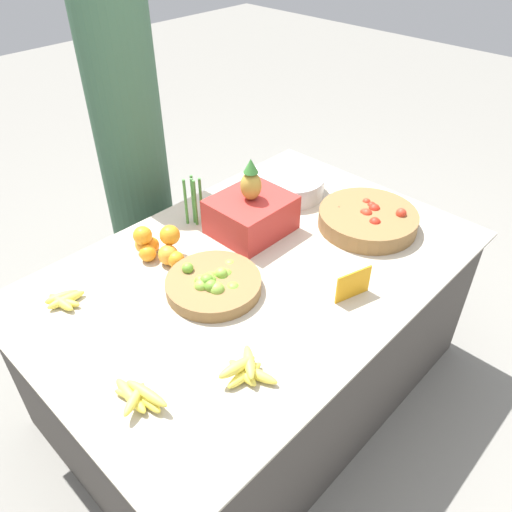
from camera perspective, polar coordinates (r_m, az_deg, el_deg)
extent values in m
plane|color=gray|center=(2.40, 0.00, -14.20)|extent=(12.00, 12.00, 0.00)
cube|color=#4C4742|center=(2.14, 0.00, -8.56)|extent=(1.65, 1.10, 0.68)
cube|color=#BCB29E|center=(1.91, 0.00, -1.33)|extent=(1.72, 1.15, 0.01)
cylinder|color=olive|center=(1.79, -4.87, -3.27)|extent=(0.34, 0.34, 0.05)
sphere|color=#6BA333|center=(1.74, -5.15, -3.48)|extent=(0.05, 0.05, 0.05)
sphere|color=#7AB238|center=(1.76, -2.64, -3.82)|extent=(0.05, 0.05, 0.05)
sphere|color=#7AB238|center=(1.77, -6.30, -2.90)|extent=(0.05, 0.05, 0.05)
sphere|color=#6BA333|center=(1.82, -7.82, -1.39)|extent=(0.04, 0.04, 0.04)
sphere|color=#89BC42|center=(1.86, -3.01, -1.07)|extent=(0.05, 0.05, 0.05)
sphere|color=#7AB238|center=(1.81, -3.43, -2.28)|extent=(0.05, 0.05, 0.05)
sphere|color=#89BC42|center=(1.74, -4.49, -3.88)|extent=(0.06, 0.06, 0.06)
sphere|color=#6BA333|center=(1.75, -5.64, -2.77)|extent=(0.05, 0.05, 0.05)
sphere|color=#89BC42|center=(1.79, -3.99, -2.01)|extent=(0.04, 0.04, 0.04)
sphere|color=#7AB238|center=(1.81, -5.20, -2.53)|extent=(0.05, 0.05, 0.05)
sphere|color=#7AB238|center=(1.78, -5.17, -2.86)|extent=(0.04, 0.04, 0.04)
sphere|color=#6BA333|center=(1.80, -3.84, -2.66)|extent=(0.05, 0.05, 0.05)
sphere|color=#89BC42|center=(1.75, -6.27, -3.45)|extent=(0.05, 0.05, 0.05)
cylinder|color=olive|center=(2.15, 12.64, 4.11)|extent=(0.41, 0.41, 0.07)
sphere|color=red|center=(2.14, 16.25, 4.72)|extent=(0.04, 0.04, 0.04)
sphere|color=red|center=(2.14, 12.34, 3.41)|extent=(0.04, 0.04, 0.04)
sphere|color=red|center=(2.16, 9.40, 5.07)|extent=(0.05, 0.05, 0.05)
sphere|color=red|center=(2.11, 13.15, 3.73)|extent=(0.04, 0.04, 0.04)
sphere|color=red|center=(2.19, 10.45, 4.86)|extent=(0.05, 0.05, 0.05)
sphere|color=red|center=(2.13, 12.52, 4.69)|extent=(0.05, 0.05, 0.05)
sphere|color=red|center=(2.09, 15.90, 2.97)|extent=(0.04, 0.04, 0.04)
sphere|color=red|center=(2.10, 13.41, 3.76)|extent=(0.04, 0.04, 0.04)
sphere|color=red|center=(2.23, 13.01, 5.28)|extent=(0.05, 0.05, 0.05)
sphere|color=red|center=(2.08, 13.41, 3.69)|extent=(0.05, 0.05, 0.05)
sphere|color=red|center=(2.13, 12.25, 4.84)|extent=(0.04, 0.04, 0.04)
sphere|color=red|center=(2.21, 12.50, 6.00)|extent=(0.04, 0.04, 0.04)
sphere|color=red|center=(2.19, 13.05, 5.54)|extent=(0.04, 0.04, 0.04)
sphere|color=red|center=(2.09, 13.62, 3.49)|extent=(0.05, 0.05, 0.05)
sphere|color=red|center=(2.17, 13.35, 5.19)|extent=(0.05, 0.05, 0.05)
sphere|color=orange|center=(2.00, -12.65, 1.33)|extent=(0.07, 0.07, 0.07)
sphere|color=orange|center=(1.93, -10.00, 0.14)|extent=(0.08, 0.08, 0.08)
sphere|color=orange|center=(1.91, -9.13, -0.42)|extent=(0.07, 0.07, 0.07)
sphere|color=orange|center=(1.96, -12.27, 0.33)|extent=(0.07, 0.07, 0.07)
sphere|color=orange|center=(2.00, -11.93, 1.22)|extent=(0.07, 0.07, 0.07)
sphere|color=orange|center=(1.93, -9.82, 2.37)|extent=(0.08, 0.08, 0.08)
sphere|color=orange|center=(1.96, -12.83, 2.30)|extent=(0.07, 0.07, 0.07)
cylinder|color=silver|center=(2.33, 3.97, 8.10)|extent=(0.31, 0.31, 0.09)
cube|color=orange|center=(1.77, 11.05, -3.22)|extent=(0.14, 0.05, 0.11)
cube|color=#B22D28|center=(2.06, -0.56, 4.73)|extent=(0.31, 0.27, 0.15)
ellipsoid|color=#B28E38|center=(1.98, -0.59, 8.03)|extent=(0.08, 0.08, 0.12)
cone|color=#387A33|center=(1.94, -0.60, 10.29)|extent=(0.06, 0.06, 0.06)
cylinder|color=#428438|center=(2.13, -7.22, 6.61)|extent=(0.01, 0.01, 0.21)
cylinder|color=#428438|center=(2.11, -8.04, 6.12)|extent=(0.01, 0.01, 0.21)
cylinder|color=#428438|center=(2.09, -6.94, 6.01)|extent=(0.01, 0.01, 0.21)
cylinder|color=#4C8E42|center=(2.11, -7.20, 6.26)|extent=(0.01, 0.01, 0.21)
cylinder|color=#428438|center=(2.11, -6.31, 6.28)|extent=(0.01, 0.01, 0.21)
ellipsoid|color=#EFDB4C|center=(1.50, -12.77, -15.37)|extent=(0.03, 0.16, 0.03)
ellipsoid|color=#EFDB4C|center=(1.51, -14.14, -15.20)|extent=(0.05, 0.16, 0.04)
ellipsoid|color=#EFDB4C|center=(1.50, -13.26, -15.47)|extent=(0.09, 0.15, 0.03)
ellipsoid|color=#EFDB4C|center=(1.48, -13.74, -15.61)|extent=(0.12, 0.08, 0.03)
ellipsoid|color=#EFDB4C|center=(1.48, -12.37, -15.08)|extent=(0.05, 0.15, 0.03)
ellipsoid|color=#EFDB4C|center=(1.86, -20.87, -4.69)|extent=(0.14, 0.05, 0.03)
ellipsoid|color=#EFDB4C|center=(1.87, -21.30, -4.37)|extent=(0.12, 0.06, 0.03)
ellipsoid|color=#EFDB4C|center=(1.85, -21.39, -4.94)|extent=(0.05, 0.13, 0.03)
ellipsoid|color=#EFDB4C|center=(1.86, -21.15, -4.93)|extent=(0.09, 0.12, 0.03)
ellipsoid|color=#EFDB4C|center=(1.52, -1.56, -13.17)|extent=(0.05, 0.13, 0.03)
ellipsoid|color=#EFDB4C|center=(1.52, -0.29, -13.24)|extent=(0.08, 0.16, 0.03)
ellipsoid|color=#EFDB4C|center=(1.51, -1.31, -13.45)|extent=(0.13, 0.04, 0.03)
ellipsoid|color=#EFDB4C|center=(1.51, -0.80, -12.01)|extent=(0.11, 0.12, 0.03)
ellipsoid|color=#EFDB4C|center=(1.50, -2.19, -12.57)|extent=(0.13, 0.05, 0.03)
cylinder|color=#385B42|center=(2.51, -13.75, 10.02)|extent=(0.32, 0.32, 1.53)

